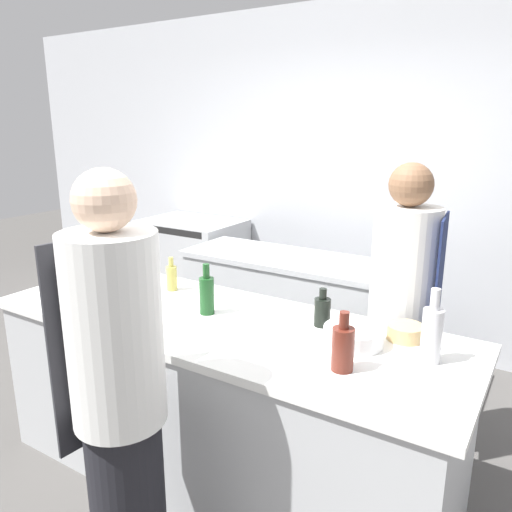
{
  "coord_description": "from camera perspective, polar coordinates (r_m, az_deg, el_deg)",
  "views": [
    {
      "loc": [
        1.39,
        -1.87,
        1.86
      ],
      "look_at": [
        0.0,
        0.35,
        1.15
      ],
      "focal_mm": 35.0,
      "sensor_mm": 36.0,
      "label": 1
    }
  ],
  "objects": [
    {
      "name": "ground_plane",
      "position": [
        2.98,
        -3.89,
        -23.51
      ],
      "size": [
        16.0,
        16.0,
        0.0
      ],
      "primitive_type": "plane",
      "color": "#4C4947"
    },
    {
      "name": "wall_back",
      "position": [
        4.26,
        12.93,
        8.56
      ],
      "size": [
        8.0,
        0.06,
        2.8
      ],
      "color": "silver",
      "rests_on": "ground_plane"
    },
    {
      "name": "prep_counter",
      "position": [
        2.72,
        -4.06,
        -16.05
      ],
      "size": [
        2.47,
        0.86,
        0.9
      ],
      "color": "#B7BABC",
      "rests_on": "ground_plane"
    },
    {
      "name": "pass_counter",
      "position": [
        3.76,
        4.99,
        -6.89
      ],
      "size": [
        1.8,
        0.6,
        0.9
      ],
      "color": "#B7BABC",
      "rests_on": "ground_plane"
    },
    {
      "name": "oven_range",
      "position": [
        4.88,
        -7.26,
        -1.46
      ],
      "size": [
        0.92,
        0.68,
        0.95
      ],
      "color": "#B7BABC",
      "rests_on": "ground_plane"
    },
    {
      "name": "chef_at_prep_near",
      "position": [
        1.98,
        -15.33,
        -15.62
      ],
      "size": [
        0.37,
        0.35,
        1.72
      ],
      "rotation": [
        0.0,
        0.0,
        1.46
      ],
      "color": "black",
      "rests_on": "ground_plane"
    },
    {
      "name": "chef_at_stove",
      "position": [
        2.86,
        16.26,
        -6.54
      ],
      "size": [
        0.38,
        0.36,
        1.66
      ],
      "rotation": [
        0.0,
        0.0,
        -1.45
      ],
      "color": "black",
      "rests_on": "ground_plane"
    },
    {
      "name": "bottle_olive_oil",
      "position": [
        2.17,
        19.45,
        -8.32
      ],
      "size": [
        0.08,
        0.08,
        0.32
      ],
      "color": "silver",
      "rests_on": "prep_counter"
    },
    {
      "name": "bottle_vinegar",
      "position": [
        2.03,
        9.9,
        -10.23
      ],
      "size": [
        0.09,
        0.09,
        0.25
      ],
      "color": "#5B2319",
      "rests_on": "prep_counter"
    },
    {
      "name": "bottle_wine",
      "position": [
        2.57,
        -5.65,
        -4.35
      ],
      "size": [
        0.08,
        0.08,
        0.27
      ],
      "color": "#19471E",
      "rests_on": "prep_counter"
    },
    {
      "name": "bottle_cooking_oil",
      "position": [
        2.95,
        -9.61,
        -2.41
      ],
      "size": [
        0.06,
        0.06,
        0.2
      ],
      "color": "#B2A84C",
      "rests_on": "prep_counter"
    },
    {
      "name": "bottle_sauce",
      "position": [
        2.44,
        7.59,
        -6.25
      ],
      "size": [
        0.08,
        0.08,
        0.19
      ],
      "color": "black",
      "rests_on": "prep_counter"
    },
    {
      "name": "bowl_mixing_large",
      "position": [
        2.28,
        11.06,
        -8.95
      ],
      "size": [
        0.27,
        0.27,
        0.08
      ],
      "color": "white",
      "rests_on": "prep_counter"
    },
    {
      "name": "bowl_prep_small",
      "position": [
        2.38,
        16.69,
        -8.34
      ],
      "size": [
        0.16,
        0.16,
        0.07
      ],
      "color": "tan",
      "rests_on": "prep_counter"
    },
    {
      "name": "cutting_board",
      "position": [
        3.11,
        -18.45,
        -3.49
      ],
      "size": [
        0.38,
        0.26,
        0.01
      ],
      "color": "white",
      "rests_on": "prep_counter"
    }
  ]
}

